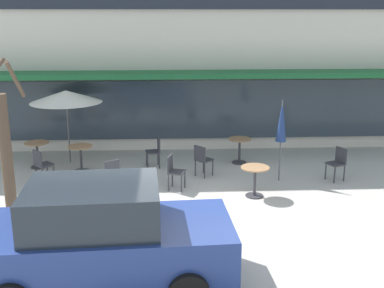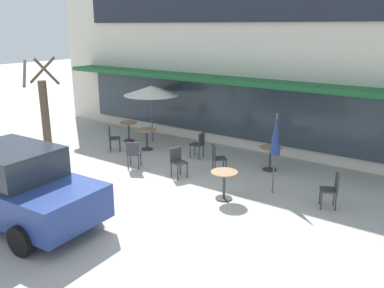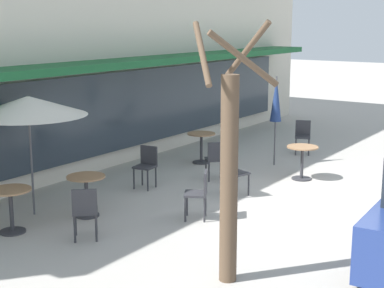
% 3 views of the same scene
% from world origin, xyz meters
% --- Properties ---
extents(ground_plane, '(80.00, 80.00, 0.00)m').
position_xyz_m(ground_plane, '(0.00, 0.00, 0.00)').
color(ground_plane, '#ADA8A0').
extents(building_facade, '(19.73, 9.10, 6.99)m').
position_xyz_m(building_facade, '(0.00, 9.96, 3.50)').
color(building_facade, beige).
rests_on(building_facade, ground).
extents(cafe_table_near_wall, '(0.70, 0.70, 0.76)m').
position_xyz_m(cafe_table_near_wall, '(-3.14, 3.84, 0.52)').
color(cafe_table_near_wall, '#333338').
rests_on(cafe_table_near_wall, ground).
extents(cafe_table_streetside, '(0.70, 0.70, 0.76)m').
position_xyz_m(cafe_table_streetside, '(1.46, 1.68, 0.52)').
color(cafe_table_streetside, '#333338').
rests_on(cafe_table_streetside, ground).
extents(cafe_table_by_tree, '(0.70, 0.70, 0.76)m').
position_xyz_m(cafe_table_by_tree, '(1.48, 4.42, 0.52)').
color(cafe_table_by_tree, '#333338').
rests_on(cafe_table_by_tree, ground).
extents(cafe_table_mid_patio, '(0.70, 0.70, 0.76)m').
position_xyz_m(cafe_table_mid_patio, '(-4.47, 4.27, 0.52)').
color(cafe_table_mid_patio, '#333338').
rests_on(cafe_table_mid_patio, ground).
extents(patio_umbrella_green_folded, '(0.28, 0.28, 2.20)m').
position_xyz_m(patio_umbrella_green_folded, '(2.32, 2.80, 1.63)').
color(patio_umbrella_green_folded, '#4C4C51').
rests_on(patio_umbrella_green_folded, ground).
extents(patio_umbrella_cream_folded, '(2.10, 2.10, 2.20)m').
position_xyz_m(patio_umbrella_cream_folded, '(-3.63, 4.71, 2.02)').
color(patio_umbrella_cream_folded, '#4C4C51').
rests_on(patio_umbrella_cream_folded, ground).
extents(cafe_chair_0, '(0.45, 0.45, 0.89)m').
position_xyz_m(cafe_chair_0, '(-1.04, 4.14, 0.53)').
color(cafe_chair_0, '#333338').
rests_on(cafe_chair_0, ground).
extents(cafe_chair_1, '(0.57, 0.57, 0.89)m').
position_xyz_m(cafe_chair_1, '(0.27, 3.23, 0.53)').
color(cafe_chair_1, '#333338').
rests_on(cafe_chair_1, ground).
extents(cafe_chair_2, '(0.55, 0.55, 0.89)m').
position_xyz_m(cafe_chair_2, '(-2.10, 2.05, 0.53)').
color(cafe_chair_2, '#333338').
rests_on(cafe_chair_2, ground).
extents(cafe_chair_3, '(0.50, 0.50, 0.89)m').
position_xyz_m(cafe_chair_3, '(-0.52, 2.28, 0.53)').
color(cafe_chair_3, '#333338').
rests_on(cafe_chair_3, ground).
extents(cafe_chair_4, '(0.53, 0.53, 0.89)m').
position_xyz_m(cafe_chair_4, '(3.90, 2.77, 0.53)').
color(cafe_chair_4, '#333338').
rests_on(cafe_chair_4, ground).
extents(cafe_chair_5, '(0.57, 0.57, 0.89)m').
position_xyz_m(cafe_chair_5, '(-4.03, 2.99, 0.53)').
color(cafe_chair_5, '#333338').
rests_on(cafe_chair_5, ground).
extents(parked_sedan, '(4.29, 2.19, 1.76)m').
position_xyz_m(parked_sedan, '(-1.76, -2.14, 0.88)').
color(parked_sedan, navy).
rests_on(parked_sedan, ground).
extents(street_tree, '(1.09, 1.24, 3.52)m').
position_xyz_m(street_tree, '(-4.00, 0.31, 1.60)').
color(street_tree, brown).
rests_on(street_tree, ground).
extents(fire_hydrant, '(0.36, 0.20, 0.71)m').
position_xyz_m(fire_hydrant, '(-6.09, 0.14, 0.35)').
color(fire_hydrant, gold).
rests_on(fire_hydrant, ground).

